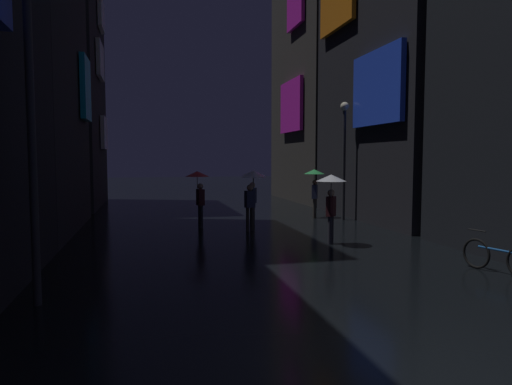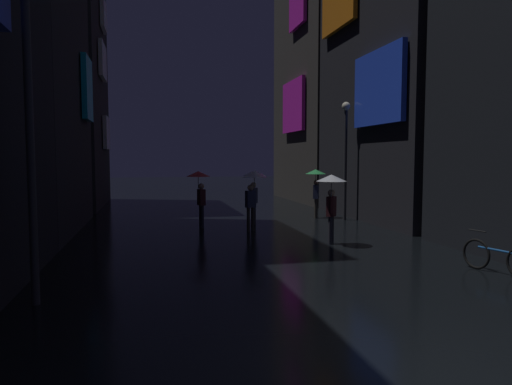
{
  "view_description": "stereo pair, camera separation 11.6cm",
  "coord_description": "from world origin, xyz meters",
  "px_view_note": "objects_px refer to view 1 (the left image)",
  "views": [
    {
      "loc": [
        -3.08,
        -4.44,
        2.6
      ],
      "look_at": [
        0.0,
        8.37,
        1.61
      ],
      "focal_mm": 32.0,
      "sensor_mm": 36.0,
      "label": 1
    },
    {
      "loc": [
        -2.97,
        -4.46,
        2.6
      ],
      "look_at": [
        0.0,
        8.37,
        1.61
      ],
      "focal_mm": 32.0,
      "sensor_mm": 36.0,
      "label": 2
    }
  ],
  "objects_px": {
    "pedestrian_foreground_right_clear": "(252,184)",
    "pedestrian_midstreet_centre_clear": "(253,182)",
    "pedestrian_far_right_green": "(314,180)",
    "pedestrian_midstreet_left_clear": "(331,190)",
    "streetlamp_left_near": "(30,90)",
    "pedestrian_foreground_left_red": "(198,183)",
    "streetlamp_right_far": "(344,146)",
    "bicycle_parked_at_storefront": "(499,257)"
  },
  "relations": [
    {
      "from": "pedestrian_midstreet_left_clear",
      "to": "pedestrian_midstreet_centre_clear",
      "type": "relative_size",
      "value": 1.0
    },
    {
      "from": "pedestrian_midstreet_left_clear",
      "to": "streetlamp_left_near",
      "type": "height_order",
      "value": "streetlamp_left_near"
    },
    {
      "from": "pedestrian_far_right_green",
      "to": "streetlamp_right_far",
      "type": "relative_size",
      "value": 0.43
    },
    {
      "from": "pedestrian_midstreet_centre_clear",
      "to": "bicycle_parked_at_storefront",
      "type": "xyz_separation_m",
      "value": [
        3.62,
        -8.85,
        -1.28
      ]
    },
    {
      "from": "pedestrian_midstreet_left_clear",
      "to": "pedestrian_foreground_right_clear",
      "type": "bearing_deg",
      "value": 118.58
    },
    {
      "from": "pedestrian_midstreet_centre_clear",
      "to": "pedestrian_foreground_left_red",
      "type": "bearing_deg",
      "value": -171.31
    },
    {
      "from": "pedestrian_foreground_right_clear",
      "to": "pedestrian_foreground_left_red",
      "type": "relative_size",
      "value": 1.0
    },
    {
      "from": "pedestrian_far_right_green",
      "to": "pedestrian_midstreet_centre_clear",
      "type": "xyz_separation_m",
      "value": [
        -3.08,
        -1.35,
        0.0
      ]
    },
    {
      "from": "pedestrian_foreground_right_clear",
      "to": "pedestrian_midstreet_centre_clear",
      "type": "bearing_deg",
      "value": 76.19
    },
    {
      "from": "pedestrian_midstreet_centre_clear",
      "to": "pedestrian_midstreet_left_clear",
      "type": "bearing_deg",
      "value": -74.38
    },
    {
      "from": "pedestrian_foreground_left_red",
      "to": "pedestrian_far_right_green",
      "type": "bearing_deg",
      "value": 17.73
    },
    {
      "from": "pedestrian_foreground_right_clear",
      "to": "bicycle_parked_at_storefront",
      "type": "bearing_deg",
      "value": -61.12
    },
    {
      "from": "pedestrian_foreground_left_red",
      "to": "streetlamp_left_near",
      "type": "relative_size",
      "value": 0.35
    },
    {
      "from": "pedestrian_foreground_left_red",
      "to": "streetlamp_right_far",
      "type": "relative_size",
      "value": 0.43
    },
    {
      "from": "pedestrian_midstreet_left_clear",
      "to": "bicycle_parked_at_storefront",
      "type": "xyz_separation_m",
      "value": [
        2.31,
        -4.15,
        -1.28
      ]
    },
    {
      "from": "pedestrian_foreground_right_clear",
      "to": "streetlamp_left_near",
      "type": "distance_m",
      "value": 9.37
    },
    {
      "from": "pedestrian_midstreet_left_clear",
      "to": "pedestrian_midstreet_centre_clear",
      "type": "xyz_separation_m",
      "value": [
        -1.31,
        4.69,
        0.0
      ]
    },
    {
      "from": "bicycle_parked_at_storefront",
      "to": "streetlamp_left_near",
      "type": "bearing_deg",
      "value": 179.7
    },
    {
      "from": "pedestrian_midstreet_centre_clear",
      "to": "streetlamp_right_far",
      "type": "relative_size",
      "value": 0.43
    },
    {
      "from": "pedestrian_foreground_right_clear",
      "to": "pedestrian_foreground_left_red",
      "type": "distance_m",
      "value": 2.18
    },
    {
      "from": "pedestrian_midstreet_left_clear",
      "to": "streetlamp_right_far",
      "type": "bearing_deg",
      "value": 61.93
    },
    {
      "from": "pedestrian_foreground_right_clear",
      "to": "pedestrian_midstreet_centre_clear",
      "type": "xyz_separation_m",
      "value": [
        0.39,
        1.58,
        0.0
      ]
    },
    {
      "from": "pedestrian_midstreet_left_clear",
      "to": "streetlamp_right_far",
      "type": "xyz_separation_m",
      "value": [
        2.71,
        5.08,
        1.47
      ]
    },
    {
      "from": "pedestrian_far_right_green",
      "to": "bicycle_parked_at_storefront",
      "type": "distance_m",
      "value": 10.29
    },
    {
      "from": "pedestrian_far_right_green",
      "to": "pedestrian_foreground_left_red",
      "type": "height_order",
      "value": "same"
    },
    {
      "from": "pedestrian_midstreet_centre_clear",
      "to": "pedestrian_foreground_left_red",
      "type": "relative_size",
      "value": 1.0
    },
    {
      "from": "pedestrian_far_right_green",
      "to": "pedestrian_midstreet_left_clear",
      "type": "xyz_separation_m",
      "value": [
        -1.76,
        -6.04,
        0.0
      ]
    },
    {
      "from": "pedestrian_midstreet_left_clear",
      "to": "pedestrian_far_right_green",
      "type": "bearing_deg",
      "value": 73.73
    },
    {
      "from": "pedestrian_foreground_right_clear",
      "to": "pedestrian_midstreet_left_clear",
      "type": "xyz_separation_m",
      "value": [
        1.7,
        -3.12,
        0.0
      ]
    },
    {
      "from": "streetlamp_right_far",
      "to": "streetlamp_left_near",
      "type": "xyz_separation_m",
      "value": [
        -10.0,
        -9.18,
        0.63
      ]
    },
    {
      "from": "pedestrian_midstreet_left_clear",
      "to": "bicycle_parked_at_storefront",
      "type": "distance_m",
      "value": 4.92
    },
    {
      "from": "pedestrian_midstreet_centre_clear",
      "to": "pedestrian_foreground_left_red",
      "type": "xyz_separation_m",
      "value": [
        -2.18,
        -0.33,
        0.0
      ]
    },
    {
      "from": "pedestrian_far_right_green",
      "to": "streetlamp_left_near",
      "type": "height_order",
      "value": "streetlamp_left_near"
    },
    {
      "from": "pedestrian_midstreet_left_clear",
      "to": "pedestrian_foreground_left_red",
      "type": "relative_size",
      "value": 1.0
    },
    {
      "from": "pedestrian_midstreet_centre_clear",
      "to": "pedestrian_far_right_green",
      "type": "bearing_deg",
      "value": 23.66
    },
    {
      "from": "bicycle_parked_at_storefront",
      "to": "streetlamp_right_far",
      "type": "xyz_separation_m",
      "value": [
        0.4,
        9.23,
        2.75
      ]
    },
    {
      "from": "pedestrian_midstreet_left_clear",
      "to": "bicycle_parked_at_storefront",
      "type": "height_order",
      "value": "pedestrian_midstreet_left_clear"
    },
    {
      "from": "pedestrian_foreground_left_red",
      "to": "pedestrian_midstreet_left_clear",
      "type": "bearing_deg",
      "value": -51.31
    },
    {
      "from": "pedestrian_midstreet_left_clear",
      "to": "pedestrian_midstreet_centre_clear",
      "type": "height_order",
      "value": "same"
    },
    {
      "from": "pedestrian_midstreet_left_clear",
      "to": "streetlamp_left_near",
      "type": "distance_m",
      "value": 8.63
    },
    {
      "from": "streetlamp_right_far",
      "to": "streetlamp_left_near",
      "type": "bearing_deg",
      "value": -137.46
    },
    {
      "from": "pedestrian_midstreet_left_clear",
      "to": "streetlamp_right_far",
      "type": "relative_size",
      "value": 0.43
    }
  ]
}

